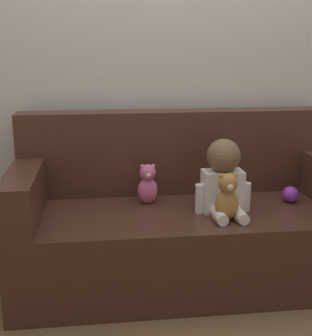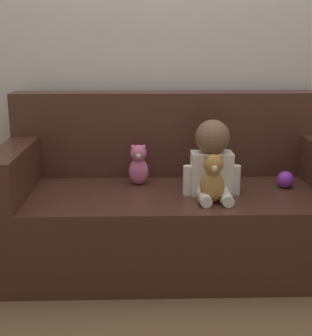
# 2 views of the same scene
# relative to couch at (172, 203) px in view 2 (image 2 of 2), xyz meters

# --- Properties ---
(ground_plane) EXTENTS (12.00, 12.00, 0.00)m
(ground_plane) POSITION_rel_couch_xyz_m (0.00, -0.06, -0.33)
(ground_plane) COLOR brown
(wall_back) EXTENTS (8.00, 0.05, 2.60)m
(wall_back) POSITION_rel_couch_xyz_m (0.00, 0.43, 0.97)
(wall_back) COLOR silver
(wall_back) RESTS_ON ground_plane
(couch) EXTENTS (1.83, 0.81, 0.92)m
(couch) POSITION_rel_couch_xyz_m (0.00, 0.00, 0.00)
(couch) COLOR #47281E
(couch) RESTS_ON ground_plane
(person_baby) EXTENTS (0.30, 0.32, 0.39)m
(person_baby) POSITION_rel_couch_xyz_m (0.19, -0.15, 0.28)
(person_baby) COLOR white
(person_baby) RESTS_ON couch
(teddy_bear_brown) EXTENTS (0.15, 0.11, 0.25)m
(teddy_bear_brown) POSITION_rel_couch_xyz_m (0.18, -0.28, 0.22)
(teddy_bear_brown) COLOR #AD7A3D
(teddy_bear_brown) RESTS_ON couch
(plush_toy_side) EXTENTS (0.11, 0.10, 0.23)m
(plush_toy_side) POSITION_rel_couch_xyz_m (-0.19, 0.03, 0.21)
(plush_toy_side) COLOR #DB6699
(plush_toy_side) RESTS_ON couch
(toy_ball) EXTENTS (0.09, 0.09, 0.09)m
(toy_ball) POSITION_rel_couch_xyz_m (0.61, -0.05, 0.15)
(toy_ball) COLOR purple
(toy_ball) RESTS_ON couch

